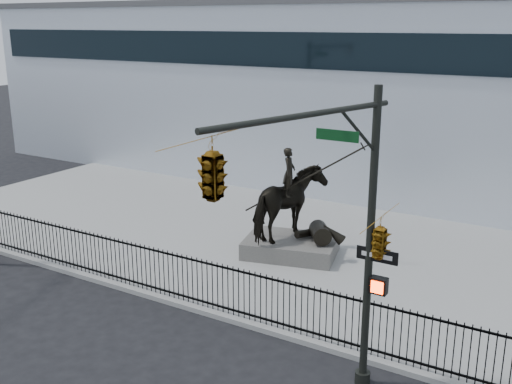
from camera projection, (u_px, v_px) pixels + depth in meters
The scene contains 7 objects.
ground at pixel (133, 315), 17.48m from camera, with size 120.00×120.00×0.00m, color black.
plaza at pixel (257, 240), 23.23m from camera, with size 30.00×12.00×0.15m, color #9A9A98.
building at pixel (379, 93), 32.73m from camera, with size 44.00×14.00×9.00m, color white.
picket_fence at pixel (160, 271), 18.26m from camera, with size 22.10×0.10×1.50m.
statue_plinth at pixel (291, 247), 21.51m from camera, with size 3.21×2.21×0.60m, color #514E4A.
equestrian_statue at pixel (293, 205), 21.06m from camera, with size 4.00×3.00×3.49m.
traffic_signal_right at pixel (305, 208), 11.29m from camera, with size 2.17×6.86×7.00m.
Camera 1 is at (11.23, -11.71, 8.24)m, focal length 42.00 mm.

